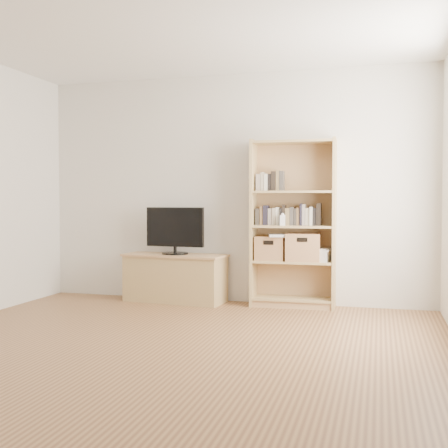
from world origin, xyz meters
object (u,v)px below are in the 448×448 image
at_px(bookshelf, 293,223).
at_px(laptop, 285,235).
at_px(basket_left, 271,248).
at_px(basket_right, 303,247).
at_px(baby_monitor, 283,220).
at_px(television, 175,230).
at_px(tv_stand, 175,279).

bearing_deg(bookshelf, laptop, -165.82).
xyz_separation_m(basket_left, basket_right, (0.35, 0.01, 0.02)).
bearing_deg(laptop, basket_left, 161.46).
distance_m(bookshelf, baby_monitor, 0.15).
relative_size(bookshelf, basket_left, 5.76).
bearing_deg(television, baby_monitor, 1.71).
bearing_deg(bookshelf, basket_right, -2.60).
xyz_separation_m(baby_monitor, laptop, (0.02, 0.08, -0.17)).
bearing_deg(basket_left, tv_stand, -177.06).
relative_size(television, basket_right, 1.91).
xyz_separation_m(basket_right, laptop, (-0.19, -0.02, 0.13)).
distance_m(baby_monitor, laptop, 0.19).
distance_m(bookshelf, basket_left, 0.37).
relative_size(tv_stand, baby_monitor, 10.27).
xyz_separation_m(bookshelf, baby_monitor, (-0.10, -0.10, 0.04)).
height_order(tv_stand, basket_left, basket_left).
bearing_deg(basket_left, television, -177.06).
height_order(baby_monitor, basket_right, baby_monitor).
height_order(basket_left, basket_right, basket_right).
bearing_deg(television, basket_right, 6.02).
distance_m(tv_stand, basket_right, 1.51).
bearing_deg(tv_stand, laptop, 7.10).
distance_m(baby_monitor, basket_left, 0.35).
xyz_separation_m(baby_monitor, basket_left, (-0.14, 0.09, -0.31)).
xyz_separation_m(television, basket_right, (1.46, 0.05, -0.16)).
bearing_deg(baby_monitor, basket_left, 137.15).
bearing_deg(bookshelf, baby_monitor, -135.00).
bearing_deg(television, laptop, 5.43).
relative_size(bookshelf, laptop, 5.04).
bearing_deg(tv_stand, basket_left, 7.90).
distance_m(television, laptop, 1.27).
distance_m(basket_left, laptop, 0.22).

